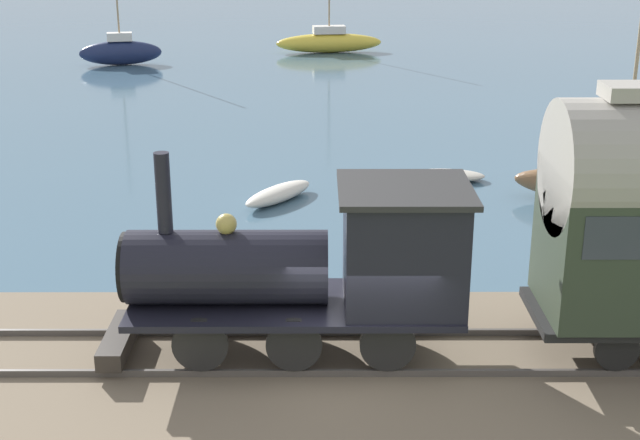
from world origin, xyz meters
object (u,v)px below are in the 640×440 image
object	(u,v)px
sailboat_yellow	(329,42)
rowboat_off_pier	(278,194)
steam_locomotive	(321,262)
sailboat_navy	(121,51)
rowboat_far_out	(446,175)
sailboat_brown	(622,189)

from	to	relation	value
sailboat_yellow	rowboat_off_pier	bearing A→B (deg)	168.64
steam_locomotive	sailboat_navy	world-z (taller)	sailboat_navy
sailboat_navy	rowboat_off_pier	bearing A→B (deg)	-170.18
sailboat_navy	rowboat_off_pier	xyz separation A→B (m)	(-24.39, -9.70, -0.51)
rowboat_off_pier	rowboat_far_out	bearing A→B (deg)	-121.61
steam_locomotive	rowboat_far_out	xyz separation A→B (m)	(12.79, -4.00, -2.19)
sailboat_yellow	rowboat_off_pier	world-z (taller)	sailboat_yellow
rowboat_far_out	rowboat_off_pier	xyz separation A→B (m)	(-2.15, 5.21, 0.07)
rowboat_far_out	rowboat_off_pier	size ratio (longest dim) A/B	0.91
steam_locomotive	sailboat_navy	xyz separation A→B (m)	(35.02, 10.90, -1.60)
steam_locomotive	sailboat_navy	distance (m)	36.71
sailboat_brown	sailboat_yellow	bearing A→B (deg)	38.69
steam_locomotive	rowboat_far_out	world-z (taller)	steam_locomotive
sailboat_brown	sailboat_yellow	xyz separation A→B (m)	(29.59, 7.98, 0.07)
steam_locomotive	rowboat_far_out	distance (m)	13.58
steam_locomotive	rowboat_off_pier	world-z (taller)	steam_locomotive
sailboat_yellow	rowboat_off_pier	xyz separation A→B (m)	(-28.91, 1.81, -0.41)
sailboat_brown	sailboat_yellow	world-z (taller)	sailboat_yellow
rowboat_far_out	rowboat_off_pier	distance (m)	5.63
sailboat_yellow	rowboat_far_out	xyz separation A→B (m)	(-26.76, -3.40, -0.48)
rowboat_off_pier	sailboat_brown	bearing A→B (deg)	-148.02
rowboat_off_pier	sailboat_navy	bearing A→B (deg)	-32.39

